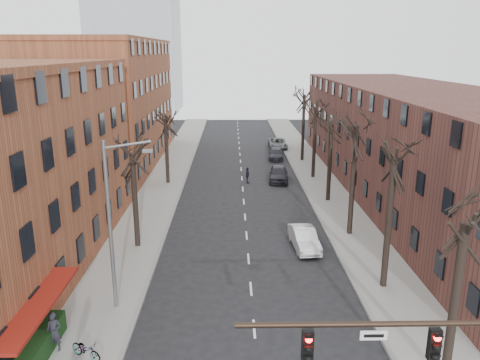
{
  "coord_description": "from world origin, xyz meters",
  "views": [
    {
      "loc": [
        -1.05,
        -12.09,
        13.15
      ],
      "look_at": [
        -0.47,
        20.92,
        4.0
      ],
      "focal_mm": 35.0,
      "sensor_mm": 36.0,
      "label": 1
    }
  ],
  "objects_px": {
    "silver_sedan": "(304,238)",
    "pedestrian_a": "(54,332)",
    "parked_car_near": "(279,174)",
    "parked_car_mid": "(276,154)",
    "bicycle": "(86,349)"
  },
  "relations": [
    {
      "from": "silver_sedan",
      "to": "pedestrian_a",
      "type": "xyz_separation_m",
      "value": [
        -12.9,
        -11.4,
        0.37
      ]
    },
    {
      "from": "silver_sedan",
      "to": "parked_car_near",
      "type": "bearing_deg",
      "value": 85.54
    },
    {
      "from": "parked_car_near",
      "to": "parked_car_mid",
      "type": "distance_m",
      "value": 10.34
    },
    {
      "from": "silver_sedan",
      "to": "parked_car_mid",
      "type": "bearing_deg",
      "value": 84.08
    },
    {
      "from": "pedestrian_a",
      "to": "silver_sedan",
      "type": "bearing_deg",
      "value": 41.15
    },
    {
      "from": "silver_sedan",
      "to": "pedestrian_a",
      "type": "bearing_deg",
      "value": -143.27
    },
    {
      "from": "parked_car_near",
      "to": "bicycle",
      "type": "relative_size",
      "value": 2.74
    },
    {
      "from": "parked_car_mid",
      "to": "silver_sedan",
      "type": "bearing_deg",
      "value": -85.72
    },
    {
      "from": "parked_car_near",
      "to": "bicycle",
      "type": "height_order",
      "value": "parked_car_near"
    },
    {
      "from": "silver_sedan",
      "to": "parked_car_mid",
      "type": "distance_m",
      "value": 27.54
    },
    {
      "from": "pedestrian_a",
      "to": "bicycle",
      "type": "height_order",
      "value": "pedestrian_a"
    },
    {
      "from": "silver_sedan",
      "to": "parked_car_near",
      "type": "height_order",
      "value": "parked_car_near"
    },
    {
      "from": "parked_car_near",
      "to": "pedestrian_a",
      "type": "relative_size",
      "value": 2.53
    },
    {
      "from": "pedestrian_a",
      "to": "parked_car_near",
      "type": "bearing_deg",
      "value": 65.56
    },
    {
      "from": "parked_car_near",
      "to": "parked_car_mid",
      "type": "xyz_separation_m",
      "value": [
        0.66,
        10.32,
        -0.17
      ]
    }
  ]
}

